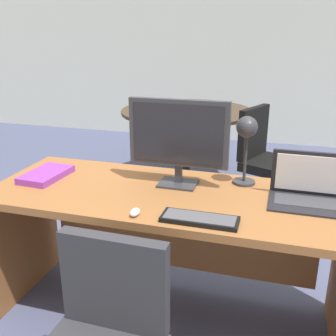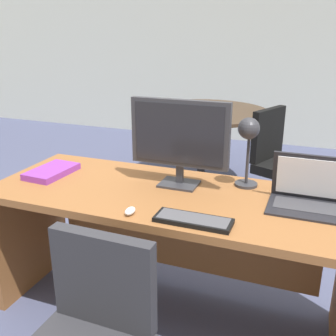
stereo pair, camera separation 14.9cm
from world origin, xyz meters
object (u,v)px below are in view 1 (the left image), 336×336
object	(u,v)px
book	(46,175)
meeting_chair_near	(267,170)
desk	(169,224)
desk_lamp	(246,136)
monitor	(178,136)
keyboard	(200,219)
laptop	(308,186)
meeting_table	(187,129)
mouse	(135,212)

from	to	relation	value
book	meeting_chair_near	distance (m)	2.00
desk	desk_lamp	world-z (taller)	desk_lamp
monitor	meeting_chair_near	size ratio (longest dim) A/B	0.58
desk	monitor	distance (m)	0.48
monitor	desk_lamp	xyz separation A→B (m)	(0.34, 0.10, 0.00)
monitor	book	size ratio (longest dim) A/B	1.68
keyboard	monitor	bearing A→B (deg)	117.55
monitor	laptop	size ratio (longest dim) A/B	1.48
laptop	book	distance (m)	1.39
monitor	laptop	distance (m)	0.68
keyboard	book	xyz separation A→B (m)	(-0.94, 0.28, 0.01)
desk	laptop	xyz separation A→B (m)	(0.69, 0.05, 0.28)
meeting_table	meeting_chair_near	size ratio (longest dim) A/B	1.43
monitor	meeting_table	bearing A→B (deg)	102.42
monitor	keyboard	bearing A→B (deg)	-62.45
laptop	meeting_table	size ratio (longest dim) A/B	0.27
laptop	keyboard	xyz separation A→B (m)	(-0.45, -0.37, -0.06)
laptop	mouse	world-z (taller)	laptop
desk_lamp	desk	bearing A→B (deg)	-155.40
mouse	laptop	bearing A→B (deg)	27.82
keyboard	mouse	size ratio (longest dim) A/B	4.72
desk_lamp	laptop	bearing A→B (deg)	-20.26
desk_lamp	meeting_table	xyz separation A→B (m)	(-0.74, 1.74, -0.42)
desk	keyboard	bearing A→B (deg)	-53.57
laptop	mouse	size ratio (longest dim) A/B	4.96
book	meeting_chair_near	world-z (taller)	meeting_chair_near
keyboard	book	distance (m)	0.98
mouse	monitor	bearing A→B (deg)	78.10
monitor	book	xyz separation A→B (m)	(-0.74, -0.11, -0.25)
desk	laptop	bearing A→B (deg)	4.18
keyboard	desk_lamp	size ratio (longest dim) A/B	0.90
laptop	keyboard	world-z (taller)	laptop
desk_lamp	book	world-z (taller)	desk_lamp
laptop	monitor	bearing A→B (deg)	178.06
desk	mouse	bearing A→B (deg)	-99.38
desk	laptop	world-z (taller)	laptop
desk	monitor	bearing A→B (deg)	66.94
meeting_table	meeting_chair_near	bearing A→B (deg)	-23.21
laptop	book	size ratio (longest dim) A/B	1.14
monitor	mouse	bearing A→B (deg)	-101.90
monitor	book	distance (m)	0.78
desk_lamp	meeting_chair_near	distance (m)	1.54
meeting_table	keyboard	bearing A→B (deg)	-74.74
monitor	mouse	world-z (taller)	monitor
desk	meeting_chair_near	world-z (taller)	meeting_chair_near
desk	meeting_table	bearing A→B (deg)	101.08
desk	book	xyz separation A→B (m)	(-0.71, -0.03, 0.22)
laptop	keyboard	size ratio (longest dim) A/B	1.05
laptop	book	world-z (taller)	laptop
mouse	desk_lamp	distance (m)	0.71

